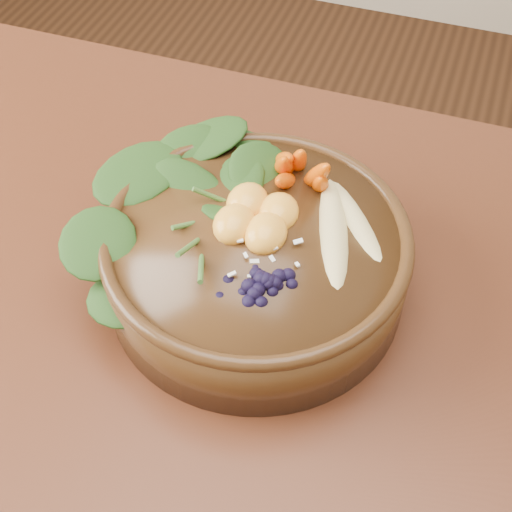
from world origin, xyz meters
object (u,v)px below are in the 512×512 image
dining_table (289,399)px  stoneware_bowl (256,262)px  kale_heap (203,176)px  blueberry_pile (266,270)px  carrot_cluster (302,143)px  banana_halves (346,215)px  mandarin_cluster (256,208)px

dining_table → stoneware_bowl: size_ratio=4.97×
kale_heap → blueberry_pile: size_ratio=1.42×
stoneware_bowl → carrot_cluster: (0.02, 0.10, 0.09)m
stoneware_bowl → dining_table: bearing=-47.8°
stoneware_bowl → banana_halves: bearing=27.6°
dining_table → stoneware_bowl: (-0.06, 0.07, 0.14)m
stoneware_bowl → kale_heap: 0.11m
stoneware_bowl → carrot_cluster: size_ratio=3.62×
stoneware_bowl → banana_halves: size_ratio=1.77×
carrot_cluster → mandarin_cluster: carrot_cluster is taller
stoneware_bowl → carrot_cluster: bearing=81.2°
banana_halves → mandarin_cluster: bearing=170.3°
kale_heap → dining_table: bearing=-38.7°
stoneware_bowl → kale_heap: bearing=151.7°
kale_heap → blueberry_pile: (0.10, -0.10, -0.00)m
dining_table → mandarin_cluster: size_ratio=15.66×
banana_halves → mandarin_cluster: size_ratio=1.78×
dining_table → stoneware_bowl: bearing=132.2°
kale_heap → blueberry_pile: 0.14m
mandarin_cluster → blueberry_pile: 0.09m
dining_table → blueberry_pile: size_ratio=10.75×
stoneware_bowl → banana_halves: banana_halves is taller
dining_table → stoneware_bowl: stoneware_bowl is taller
dining_table → carrot_cluster: 0.29m
stoneware_bowl → kale_heap: kale_heap is taller
mandarin_cluster → dining_table: bearing=-51.9°
dining_table → banana_halves: size_ratio=8.78×
dining_table → blueberry_pile: bearing=161.1°
kale_heap → stoneware_bowl: bearing=-28.3°
stoneware_bowl → blueberry_pile: (0.03, -0.06, 0.07)m
stoneware_bowl → mandarin_cluster: (-0.01, 0.02, 0.06)m
dining_table → carrot_cluster: size_ratio=18.01×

